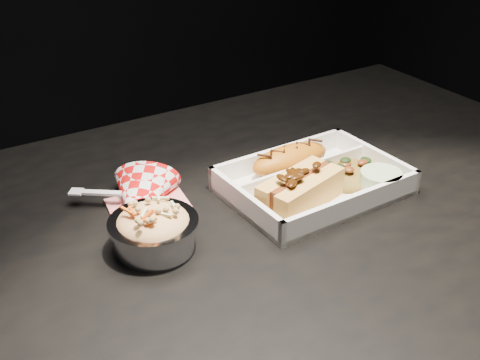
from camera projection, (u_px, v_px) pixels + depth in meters
name	position (u px, v px, depth m)	size (l,w,h in m)	color
dining_table	(259.00, 267.00, 0.87)	(1.20, 0.80, 0.75)	black
food_tray	(312.00, 185.00, 0.88)	(0.25, 0.19, 0.04)	silver
fried_pastry	(290.00, 159.00, 0.91)	(0.13, 0.05, 0.04)	#B96412
hotdog	(300.00, 188.00, 0.83)	(0.14, 0.09, 0.06)	#E8AB4F
fried_rice_mound	(352.00, 169.00, 0.90)	(0.11, 0.09, 0.03)	olive
cupcake_liner	(381.00, 181.00, 0.87)	(0.06, 0.06, 0.03)	#ADC695
foil_coleslaw_cup	(154.00, 228.00, 0.75)	(0.11, 0.11, 0.07)	silver
napkin_fork	(139.00, 197.00, 0.84)	(0.16, 0.15, 0.10)	red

